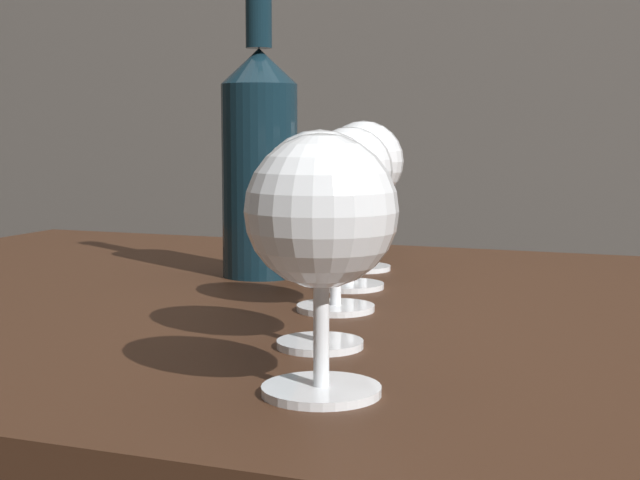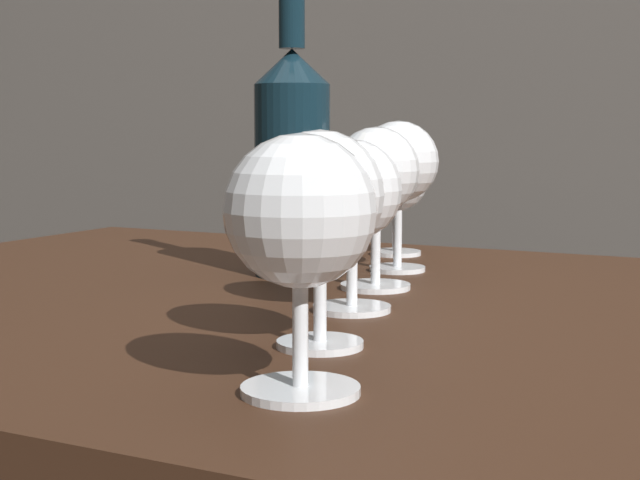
# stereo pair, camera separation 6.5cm
# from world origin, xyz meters

# --- Properties ---
(dining_table) EXTENTS (1.37, 0.81, 0.75)m
(dining_table) POSITION_xyz_m (0.00, 0.00, 0.65)
(dining_table) COLOR #382114
(dining_table) RESTS_ON ground_plane
(wine_glass_cabernet) EXTENTS (0.09, 0.09, 0.15)m
(wine_glass_cabernet) POSITION_xyz_m (-0.00, -0.28, 0.85)
(wine_glass_cabernet) COLOR white
(wine_glass_cabernet) RESTS_ON dining_table
(wine_glass_port) EXTENTS (0.09, 0.09, 0.15)m
(wine_glass_port) POSITION_xyz_m (-0.04, -0.17, 0.85)
(wine_glass_port) COLOR white
(wine_glass_port) RESTS_ON dining_table
(wine_glass_chardonnay) EXTENTS (0.08, 0.08, 0.14)m
(wine_glass_chardonnay) POSITION_xyz_m (-0.08, -0.04, 0.85)
(wine_glass_chardonnay) COLOR white
(wine_glass_chardonnay) RESTS_ON dining_table
(wine_glass_amber) EXTENTS (0.08, 0.08, 0.15)m
(wine_glass_amber) POSITION_xyz_m (-0.11, 0.07, 0.85)
(wine_glass_amber) COLOR white
(wine_glass_amber) RESTS_ON dining_table
(wine_glass_pinot) EXTENTS (0.08, 0.08, 0.16)m
(wine_glass_pinot) POSITION_xyz_m (-0.13, 0.18, 0.86)
(wine_glass_pinot) COLOR white
(wine_glass_pinot) RESTS_ON dining_table
(wine_glass_rose) EXTENTS (0.07, 0.07, 0.13)m
(wine_glass_rose) POSITION_xyz_m (-0.18, 0.30, 0.84)
(wine_glass_rose) COLOR white
(wine_glass_rose) RESTS_ON dining_table
(wine_bottle) EXTENTS (0.08, 0.08, 0.31)m
(wine_bottle) POSITION_xyz_m (-0.21, 0.11, 0.87)
(wine_bottle) COLOR #0F232D
(wine_bottle) RESTS_ON dining_table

